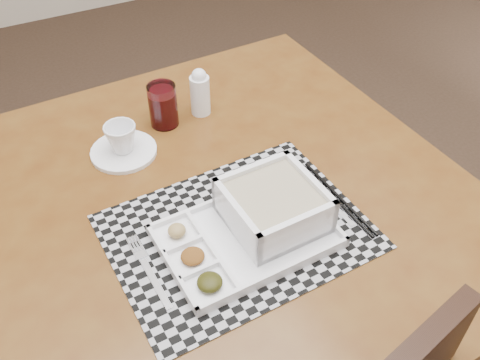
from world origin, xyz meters
The scene contains 11 objects.
floor centered at (0.00, 0.00, 0.00)m, with size 5.00×5.00×0.00m, color #322319.
dining_table centered at (-0.52, -0.21, 0.71)m, with size 1.09×1.09×0.79m.
placemat centered at (-0.51, -0.32, 0.79)m, with size 0.48×0.37×0.00m, color #A2A1A9.
serving_tray centered at (-0.47, -0.34, 0.82)m, with size 0.33×0.23×0.09m.
fork centered at (-0.70, -0.33, 0.79)m, with size 0.02×0.19×0.00m.
spoon centered at (-0.31, -0.28, 0.79)m, with size 0.04×0.18×0.01m.
chopsticks centered at (-0.29, -0.34, 0.79)m, with size 0.03×0.24×0.01m.
saucer centered at (-0.63, 0.01, 0.79)m, with size 0.15×0.15×0.01m, color white.
cup centered at (-0.63, 0.01, 0.83)m, with size 0.07×0.07×0.07m, color white.
juice_glass centered at (-0.51, 0.07, 0.84)m, with size 0.07×0.07×0.11m.
creamer_bottle centered at (-0.41, 0.08, 0.85)m, with size 0.05×0.05×0.12m.
Camera 1 is at (-0.83, -0.94, 1.57)m, focal length 40.00 mm.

